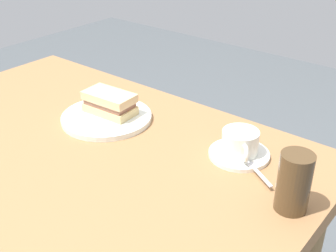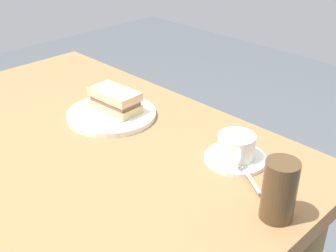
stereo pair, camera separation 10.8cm
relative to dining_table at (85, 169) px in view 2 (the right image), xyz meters
name	(u,v)px [view 2 (the right image)]	position (x,y,z in m)	size (l,w,h in m)	color
dining_table	(85,169)	(0.00, 0.00, 0.00)	(1.14, 0.73, 0.78)	olive
sandwich_plate	(112,114)	(0.04, -0.13, 0.10)	(0.24, 0.24, 0.01)	white
sandwich_front	(115,100)	(0.04, -0.14, 0.14)	(0.14, 0.08, 0.06)	#DABE7E
coffee_saucer	(235,158)	(-0.33, -0.19, 0.10)	(0.14, 0.14, 0.01)	white
coffee_cup	(236,146)	(-0.33, -0.19, 0.13)	(0.09, 0.09, 0.06)	white
spoon	(248,175)	(-0.40, -0.15, 0.11)	(0.09, 0.06, 0.01)	silver
drinking_glass	(279,190)	(-0.51, -0.09, 0.15)	(0.06, 0.06, 0.12)	#4D3821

